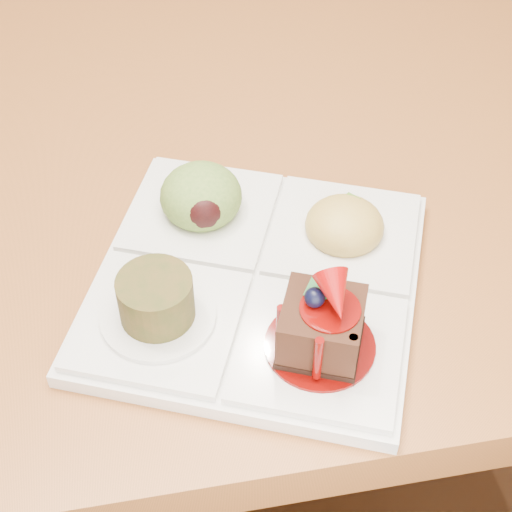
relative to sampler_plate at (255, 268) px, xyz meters
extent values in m
plane|color=brown|center=(-0.14, 0.75, -0.77)|extent=(6.00, 6.00, 0.00)
cube|color=black|center=(0.52, 0.72, -0.30)|extent=(0.50, 0.50, 0.04)
cylinder|color=black|center=(0.31, 0.56, -0.54)|extent=(0.04, 0.04, 0.45)
cylinder|color=black|center=(0.36, 0.93, -0.54)|extent=(0.04, 0.04, 0.45)
cube|color=silver|center=(0.00, 0.00, -0.01)|extent=(0.30, 0.30, 0.01)
cube|color=silver|center=(0.03, -0.08, 0.00)|extent=(0.14, 0.14, 0.01)
cube|color=silver|center=(-0.07, -0.03, 0.00)|extent=(0.14, 0.14, 0.01)
cube|color=silver|center=(-0.03, 0.07, 0.00)|extent=(0.14, 0.14, 0.01)
cube|color=silver|center=(0.07, 0.03, 0.00)|extent=(0.14, 0.14, 0.01)
cylinder|color=#5C0503|center=(0.03, -0.08, 0.00)|extent=(0.07, 0.07, 0.00)
cube|color=black|center=(0.03, -0.08, 0.00)|extent=(0.07, 0.07, 0.01)
cube|color=black|center=(0.03, -0.08, 0.02)|extent=(0.07, 0.07, 0.03)
cylinder|color=#5C0503|center=(0.03, -0.08, 0.04)|extent=(0.04, 0.04, 0.00)
sphere|color=black|center=(0.02, -0.07, 0.05)|extent=(0.01, 0.01, 0.01)
cone|color=#980A09|center=(0.03, -0.08, 0.06)|extent=(0.02, 0.04, 0.03)
cube|color=#134C1E|center=(0.03, -0.07, 0.05)|extent=(0.01, 0.01, 0.01)
cube|color=#134C1E|center=(0.03, -0.06, 0.05)|extent=(0.02, 0.02, 0.01)
cylinder|color=#5C0503|center=(0.02, -0.10, 0.02)|extent=(0.01, 0.01, 0.04)
cylinder|color=#5C0503|center=(0.04, -0.10, 0.02)|extent=(0.01, 0.01, 0.03)
cylinder|color=#5C0503|center=(0.00, -0.07, 0.02)|extent=(0.01, 0.01, 0.03)
cylinder|color=silver|center=(-0.07, -0.03, 0.00)|extent=(0.08, 0.08, 0.00)
cylinder|color=#523817|center=(-0.07, -0.03, 0.02)|extent=(0.05, 0.05, 0.03)
cylinder|color=#44210E|center=(-0.07, -0.03, 0.03)|extent=(0.04, 0.04, 0.00)
ellipsoid|color=olive|center=(-0.03, 0.07, 0.01)|extent=(0.06, 0.06, 0.05)
ellipsoid|color=black|center=(-0.03, 0.05, 0.02)|extent=(0.03, 0.02, 0.03)
ellipsoid|color=#B29140|center=(0.07, 0.03, 0.01)|extent=(0.06, 0.06, 0.04)
cube|color=#CF5A0F|center=(0.09, 0.03, 0.01)|extent=(0.02, 0.02, 0.01)
cube|color=#426D17|center=(0.08, 0.04, 0.01)|extent=(0.02, 0.02, 0.01)
cube|color=#CF5A0F|center=(0.07, 0.04, 0.01)|extent=(0.02, 0.02, 0.01)
cube|color=#426D17|center=(0.06, 0.03, 0.01)|extent=(0.02, 0.02, 0.01)
cube|color=#CF5A0F|center=(0.06, 0.02, 0.01)|extent=(0.01, 0.02, 0.01)
cube|color=#426D17|center=(0.07, 0.01, 0.01)|extent=(0.02, 0.02, 0.01)
cube|color=#CF5A0F|center=(0.08, 0.01, 0.01)|extent=(0.02, 0.02, 0.01)
cube|color=#426D17|center=(0.08, 0.02, 0.01)|extent=(0.02, 0.02, 0.01)
camera|label=1|loc=(-0.07, -0.38, 0.42)|focal=55.00mm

